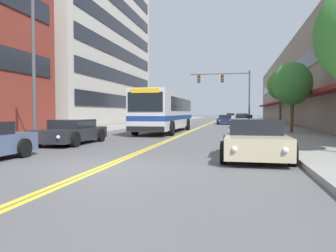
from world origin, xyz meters
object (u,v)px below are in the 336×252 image
traffic_signal_mast (229,86)px  car_red_parked_left_mid (174,119)px  street_tree_right_mid (292,84)px  street_tree_right_far (281,85)px  city_bus (166,110)px  car_beige_parked_right_foreground (255,140)px  street_lamp_left_near (39,26)px  car_silver_moving_lead (231,117)px  car_charcoal_parked_left_far (71,132)px  car_dark_grey_parked_right_mid (244,121)px  car_navy_moving_second (225,120)px  car_white_parked_right_far (242,119)px  fire_hydrant (273,127)px

traffic_signal_mast → car_red_parked_left_mid: bearing=171.7°
traffic_signal_mast → street_tree_right_mid: size_ratio=1.54×
car_red_parked_left_mid → street_tree_right_far: size_ratio=0.77×
city_bus → car_beige_parked_right_foreground: 15.39m
street_lamp_left_near → street_tree_right_far: 24.36m
car_silver_moving_lead → street_tree_right_mid: 45.01m
car_charcoal_parked_left_far → car_dark_grey_parked_right_mid: car_dark_grey_parked_right_mid is taller
car_red_parked_left_mid → traffic_signal_mast: traffic_signal_mast is taller
car_charcoal_parked_left_far → street_tree_right_mid: street_tree_right_mid is taller
city_bus → car_dark_grey_parked_right_mid: city_bus is taller
car_red_parked_left_mid → street_lamp_left_near: (-0.62, -29.30, 4.80)m
street_tree_right_mid → car_charcoal_parked_left_far: bearing=-142.3°
city_bus → car_navy_moving_second: size_ratio=2.85×
car_navy_moving_second → street_tree_right_mid: size_ratio=0.87×
car_red_parked_left_mid → car_white_parked_right_far: 9.75m
car_beige_parked_right_foreground → city_bus: bearing=113.4°
street_lamp_left_near → car_silver_moving_lead: bearing=82.3°
street_tree_right_far → fire_hydrant: 12.94m
car_dark_grey_parked_right_mid → car_red_parked_left_mid: bearing=135.9°
car_silver_moving_lead → traffic_signal_mast: bearing=-89.5°
street_tree_right_mid → fire_hydrant: street_tree_right_mid is taller
car_charcoal_parked_left_far → traffic_signal_mast: 28.00m
car_beige_parked_right_foreground → street_tree_right_mid: 13.31m
car_white_parked_right_far → car_silver_moving_lead: 21.78m
car_dark_grey_parked_right_mid → street_tree_right_far: 5.01m
city_bus → car_red_parked_left_mid: 17.50m
car_white_parked_right_far → car_navy_moving_second: size_ratio=1.02×
street_lamp_left_near → traffic_signal_mast: bearing=74.8°
car_navy_moving_second → traffic_signal_mast: traffic_signal_mast is taller
street_lamp_left_near → street_tree_right_mid: size_ratio=1.90×
traffic_signal_mast → street_tree_right_mid: bearing=-75.0°
city_bus → fire_hydrant: bearing=-25.5°
car_red_parked_left_mid → car_dark_grey_parked_right_mid: 12.25m
traffic_signal_mast → fire_hydrant: size_ratio=8.40×
car_charcoal_parked_left_far → street_tree_right_far: bearing=57.5°
city_bus → car_red_parked_left_mid: city_bus is taller
city_bus → street_tree_right_mid: 9.49m
car_white_parked_right_far → car_red_parked_left_mid: bearing=-154.5°
car_dark_grey_parked_right_mid → city_bus: bearing=-125.3°
car_charcoal_parked_left_far → street_lamp_left_near: street_lamp_left_near is taller
street_lamp_left_near → fire_hydrant: street_lamp_left_near is taller
car_dark_grey_parked_right_mid → car_white_parked_right_far: size_ratio=1.13×
car_beige_parked_right_foreground → car_silver_moving_lead: bearing=91.9°
car_charcoal_parked_left_far → street_tree_right_mid: bearing=37.7°
car_charcoal_parked_left_far → car_white_parked_right_far: (8.71, 32.00, 0.06)m
car_beige_parked_right_foreground → street_lamp_left_near: 10.67m
city_bus → traffic_signal_mast: size_ratio=1.61×
car_dark_grey_parked_right_mid → car_beige_parked_right_foreground: bearing=-90.3°
car_red_parked_left_mid → car_silver_moving_lead: (6.84, 25.89, 0.04)m
city_bus → car_charcoal_parked_left_far: (-2.51, -10.54, -1.16)m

